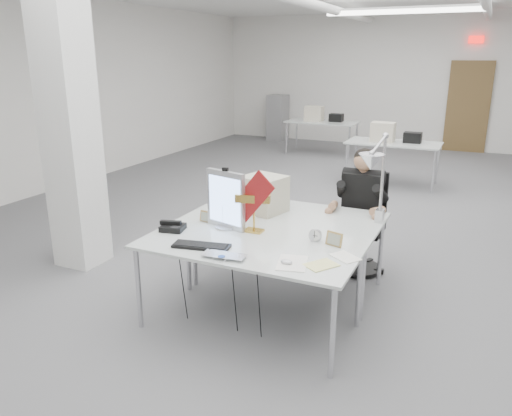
{
  "coord_description": "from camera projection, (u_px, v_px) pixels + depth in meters",
  "views": [
    {
      "loc": [
        1.64,
        -5.92,
        2.24
      ],
      "look_at": [
        -0.16,
        -2.0,
        0.91
      ],
      "focal_mm": 35.0,
      "sensor_mm": 36.0,
      "label": 1
    }
  ],
  "objects": [
    {
      "name": "architect_lamp",
      "position": [
        377.0,
        175.0,
        4.25
      ],
      "size": [
        0.49,
        0.82,
        1.0
      ],
      "primitive_type": null,
      "rotation": [
        0.0,
        0.0,
        -0.3
      ],
      "color": "#B1B1B5",
      "rests_on": "desk_second"
    },
    {
      "name": "bg_desk_b",
      "position": [
        322.0,
        122.0,
        11.47
      ],
      "size": [
        1.6,
        0.8,
        0.02
      ],
      "primitive_type": "cube",
      "color": "silver",
      "rests_on": "room_shell"
    },
    {
      "name": "paper_stack_c",
      "position": [
        345.0,
        257.0,
        3.81
      ],
      "size": [
        0.27,
        0.25,
        0.01
      ],
      "primitive_type": "cube",
      "rotation": [
        0.0,
        0.0,
        -0.61
      ],
      "color": "white",
      "rests_on": "desk_main"
    },
    {
      "name": "picture_frame_right",
      "position": [
        334.0,
        239.0,
        4.03
      ],
      "size": [
        0.15,
        0.08,
        0.12
      ],
      "primitive_type": "cube",
      "rotation": [
        -0.21,
        0.0,
        -0.3
      ],
      "color": "tan",
      "rests_on": "desk_main"
    },
    {
      "name": "filing_cabinet",
      "position": [
        278.0,
        117.0,
        13.45
      ],
      "size": [
        0.45,
        0.55,
        1.2
      ],
      "primitive_type": "cube",
      "color": "gray",
      "rests_on": "room_shell"
    },
    {
      "name": "seated_person",
      "position": [
        362.0,
        191.0,
        5.09
      ],
      "size": [
        0.47,
        0.59,
        0.89
      ],
      "primitive_type": null,
      "rotation": [
        0.0,
        0.0,
        0.0
      ],
      "color": "black",
      "rests_on": "office_chair"
    },
    {
      "name": "office_chair",
      "position": [
        361.0,
        221.0,
        5.23
      ],
      "size": [
        0.55,
        0.55,
        1.13
      ],
      "primitive_type": null,
      "rotation": [
        0.0,
        0.0,
        0.0
      ],
      "color": "black",
      "rests_on": "room_shell"
    },
    {
      "name": "desk_phone",
      "position": [
        173.0,
        228.0,
        4.39
      ],
      "size": [
        0.23,
        0.22,
        0.05
      ],
      "primitive_type": "cube",
      "rotation": [
        0.0,
        0.0,
        0.22
      ],
      "color": "black",
      "rests_on": "desk_main"
    },
    {
      "name": "laptop",
      "position": [
        222.0,
        258.0,
        3.76
      ],
      "size": [
        0.36,
        0.25,
        0.03
      ],
      "primitive_type": "imported",
      "rotation": [
        0.0,
        0.0,
        0.11
      ],
      "color": "silver",
      "rests_on": "desk_main"
    },
    {
      "name": "desk_main",
      "position": [
        249.0,
        246.0,
        4.07
      ],
      "size": [
        1.8,
        0.9,
        0.02
      ],
      "primitive_type": "cube",
      "color": "silver",
      "rests_on": "room_shell"
    },
    {
      "name": "paper_stack_b",
      "position": [
        321.0,
        265.0,
        3.66
      ],
      "size": [
        0.27,
        0.29,
        0.01
      ],
      "primitive_type": "cube",
      "rotation": [
        0.0,
        0.0,
        -0.59
      ],
      "color": "#F7F393",
      "rests_on": "desk_main"
    },
    {
      "name": "paper_stack_a",
      "position": [
        292.0,
        263.0,
        3.7
      ],
      "size": [
        0.28,
        0.35,
        0.01
      ],
      "primitive_type": "cube",
      "rotation": [
        0.0,
        0.0,
        0.24
      ],
      "color": "white",
      "rests_on": "desk_main"
    },
    {
      "name": "bg_desk_a",
      "position": [
        394.0,
        143.0,
        8.76
      ],
      "size": [
        1.6,
        0.8,
        0.02
      ],
      "primitive_type": "cube",
      "color": "silver",
      "rests_on": "room_shell"
    },
    {
      "name": "room_shell",
      "position": [
        344.0,
        101.0,
        6.06
      ],
      "size": [
        10.04,
        14.04,
        3.24
      ],
      "color": "#5B5B5E",
      "rests_on": "ground"
    },
    {
      "name": "pennant",
      "position": [
        251.0,
        199.0,
        4.24
      ],
      "size": [
        0.48,
        0.09,
        0.52
      ],
      "primitive_type": "cube",
      "rotation": [
        0.0,
        -0.87,
        -0.15
      ],
      "color": "maroon",
      "rests_on": "monitor"
    },
    {
      "name": "mouse",
      "position": [
        286.0,
        262.0,
        3.68
      ],
      "size": [
        0.1,
        0.07,
        0.04
      ],
      "primitive_type": "ellipsoid",
      "rotation": [
        0.0,
        0.0,
        0.13
      ],
      "color": "silver",
      "rests_on": "desk_main"
    },
    {
      "name": "beige_monitor",
      "position": [
        264.0,
        194.0,
        4.87
      ],
      "size": [
        0.45,
        0.44,
        0.36
      ],
      "primitive_type": "cube",
      "rotation": [
        0.0,
        0.0,
        -0.26
      ],
      "color": "#BBB69B",
      "rests_on": "desk_second"
    },
    {
      "name": "keyboard",
      "position": [
        201.0,
        246.0,
        4.01
      ],
      "size": [
        0.48,
        0.24,
        0.02
      ],
      "primitive_type": "cube",
      "rotation": [
        0.0,
        0.0,
        0.19
      ],
      "color": "black",
      "rests_on": "desk_main"
    },
    {
      "name": "monitor",
      "position": [
        226.0,
        200.0,
        4.39
      ],
      "size": [
        0.42,
        0.15,
        0.52
      ],
      "primitive_type": "cube",
      "rotation": [
        0.0,
        0.0,
        -0.26
      ],
      "color": "#BABBBF",
      "rests_on": "desk_main"
    },
    {
      "name": "desk_second",
      "position": [
        288.0,
        215.0,
        4.85
      ],
      "size": [
        1.8,
        0.9,
        0.02
      ],
      "primitive_type": "cube",
      "color": "silver",
      "rests_on": "room_shell"
    },
    {
      "name": "picture_frame_left",
      "position": [
        206.0,
        217.0,
        4.6
      ],
      "size": [
        0.14,
        0.05,
        0.1
      ],
      "primitive_type": "cube",
      "rotation": [
        -0.21,
        0.0,
        -0.13
      ],
      "color": "#A67E47",
      "rests_on": "desk_main"
    },
    {
      "name": "bankers_lamp",
      "position": [
        254.0,
        215.0,
        4.32
      ],
      "size": [
        0.28,
        0.18,
        0.3
      ],
      "primitive_type": null,
      "rotation": [
        0.0,
        0.0,
        0.29
      ],
      "color": "#C1853C",
      "rests_on": "desk_main"
    },
    {
      "name": "desk_clock",
      "position": [
        315.0,
        236.0,
        4.13
      ],
      "size": [
        0.12,
        0.06,
        0.11
      ],
      "primitive_type": "cylinder",
      "rotation": [
        1.57,
        0.0,
        0.31
      ],
      "color": "#B9B8BD",
      "rests_on": "desk_main"
    }
  ]
}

